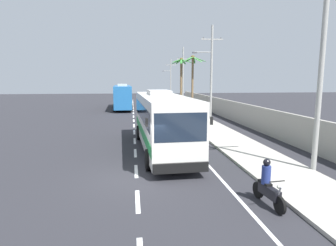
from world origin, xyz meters
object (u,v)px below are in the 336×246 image
Objects in this scene: utility_pole_mid at (211,71)px; utility_pole_far at (183,76)px; utility_pole_distant at (170,78)px; coach_bus_far_lane at (123,96)px; utility_pole_nearest at (321,67)px; palm_nearest at (181,74)px; motorcycle_beside_bus at (268,187)px; palm_second at (193,71)px; pedestrian_near_kerb at (198,110)px; coach_bus_foreground at (162,120)px.

utility_pole_far is at bearing 89.35° from utility_pole_mid.
utility_pole_far is 18.03m from utility_pole_distant.
utility_pole_mid is at bearing -90.76° from utility_pole_distant.
coach_bus_far_lane is at bearing -114.34° from utility_pole_distant.
utility_pole_distant reaches higher than coach_bus_far_lane.
coach_bus_far_lane is 1.28× the size of utility_pole_nearest.
utility_pole_distant is at bearing 86.90° from palm_nearest.
utility_pole_mid reaches higher than palm_nearest.
utility_pole_mid reaches higher than utility_pole_distant.
palm_second is at bearing 83.14° from motorcycle_beside_bus.
palm_second is at bearing 90.69° from utility_pole_nearest.
utility_pole_mid is at bearing 90.37° from utility_pole_nearest.
utility_pole_mid reaches higher than pedestrian_near_kerb.
motorcycle_beside_bus is 0.21× the size of utility_pole_nearest.
utility_pole_nearest is 32.79m from palm_nearest.
utility_pole_nearest is 54.07m from utility_pole_distant.
coach_bus_far_lane is 16.83m from utility_pole_mid.
pedestrian_near_kerb is 0.16× the size of utility_pole_mid.
coach_bus_far_lane is at bearing 72.21° from pedestrian_near_kerb.
pedestrian_near_kerb is (5.64, 14.27, -0.97)m from coach_bus_foreground.
utility_pole_mid is (3.76, 21.16, 4.66)m from motorcycle_beside_bus.
coach_bus_far_lane is at bearing -154.51° from utility_pole_far.
coach_bus_foreground is at bearing -117.44° from utility_pole_mid.
palm_second is (0.47, -6.34, 0.17)m from palm_nearest.
coach_bus_foreground is 1.50× the size of palm_second.
coach_bus_foreground is 8.98m from motorcycle_beside_bus.
utility_pole_distant reaches higher than palm_nearest.
motorcycle_beside_bus is 0.26× the size of palm_second.
utility_pole_nearest is 1.23× the size of palm_second.
palm_nearest reaches higher than coach_bus_foreground.
coach_bus_far_lane is 32.94m from utility_pole_nearest.
palm_nearest is (-1.15, -21.30, 0.48)m from utility_pole_distant.
coach_bus_foreground is 0.96× the size of coach_bus_far_lane.
coach_bus_foreground is 15.37m from pedestrian_near_kerb.
pedestrian_near_kerb is at bearing -94.10° from utility_pole_far.
utility_pole_nearest is 1.04× the size of utility_pole_distant.
utility_pole_nearest reaches higher than coach_bus_far_lane.
motorcycle_beside_bus is at bearing -96.86° from palm_second.
utility_pole_nearest is at bearing -89.31° from palm_second.
utility_pole_far is 9.63m from palm_second.
pedestrian_near_kerb is 17.03m from utility_pole_far.
utility_pole_far is (10.05, 4.79, 3.08)m from coach_bus_far_lane.
utility_pole_nearest is (9.96, -31.26, 2.98)m from coach_bus_far_lane.
utility_pole_nearest is 26.44m from palm_second.
palm_second is at bearing 28.64° from pedestrian_near_kerb.
motorcycle_beside_bus is at bearing -94.91° from palm_nearest.
utility_pole_nearest is at bearing -89.63° from utility_pole_mid.
pedestrian_near_kerb is at bearing -91.30° from palm_nearest.
utility_pole_nearest is 0.93× the size of utility_pole_mid.
motorcycle_beside_bus is (6.08, -34.39, -1.29)m from coach_bus_far_lane.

